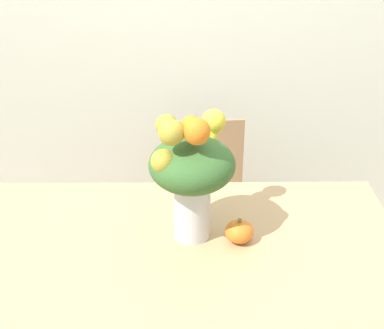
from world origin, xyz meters
name	(u,v)px	position (x,y,z in m)	size (l,w,h in m)	color
wall_back	(184,1)	(0.00, 1.17, 1.35)	(8.00, 0.06, 2.70)	silver
dining_table	(183,266)	(0.00, 0.00, 0.67)	(1.51, 0.83, 0.77)	tan
flower_vase	(191,171)	(0.03, 0.05, 1.03)	(0.29, 0.32, 0.47)	silver
pumpkin	(239,231)	(0.19, 0.01, 0.81)	(0.10, 0.10, 0.09)	orange
dining_chair_near_window	(206,206)	(0.10, 0.74, 0.45)	(0.45, 0.45, 0.85)	#9E7A56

